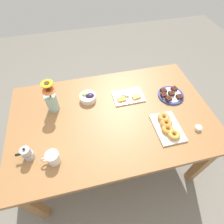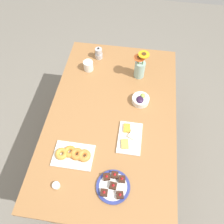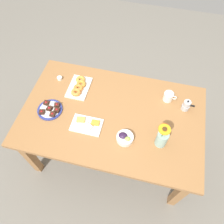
{
  "view_description": "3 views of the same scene",
  "coord_description": "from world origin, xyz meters",
  "px_view_note": "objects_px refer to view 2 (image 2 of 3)",
  "views": [
    {
      "loc": [
        0.19,
        0.82,
        1.84
      ],
      "look_at": [
        0.0,
        0.0,
        0.78
      ],
      "focal_mm": 28.0,
      "sensor_mm": 36.0,
      "label": 1
    },
    {
      "loc": [
        -0.9,
        -0.13,
        2.19
      ],
      "look_at": [
        0.0,
        0.0,
        0.78
      ],
      "focal_mm": 35.0,
      "sensor_mm": 36.0,
      "label": 2
    },
    {
      "loc": [
        0.24,
        -0.99,
        2.36
      ],
      "look_at": [
        0.0,
        0.0,
        0.78
      ],
      "focal_mm": 35.0,
      "sensor_mm": 36.0,
      "label": 3
    }
  ],
  "objects_px": {
    "dining_table": "(112,120)",
    "dessert_plate": "(113,186)",
    "croissant_platter": "(74,154)",
    "flower_vase": "(140,68)",
    "grape_bowl": "(141,100)",
    "cheese_platter": "(129,137)",
    "coffee_mug": "(88,65)",
    "moka_pot": "(99,53)",
    "jam_cup_honey": "(56,185)"
  },
  "relations": [
    {
      "from": "dining_table",
      "to": "coffee_mug",
      "type": "distance_m",
      "value": 0.55
    },
    {
      "from": "dining_table",
      "to": "moka_pot",
      "type": "height_order",
      "value": "moka_pot"
    },
    {
      "from": "jam_cup_honey",
      "to": "dessert_plate",
      "type": "height_order",
      "value": "dessert_plate"
    },
    {
      "from": "cheese_platter",
      "to": "flower_vase",
      "type": "relative_size",
      "value": 0.98
    },
    {
      "from": "moka_pot",
      "to": "dining_table",
      "type": "bearing_deg",
      "value": -160.7
    },
    {
      "from": "coffee_mug",
      "to": "dessert_plate",
      "type": "distance_m",
      "value": 1.07
    },
    {
      "from": "flower_vase",
      "to": "dessert_plate",
      "type": "bearing_deg",
      "value": 175.02
    },
    {
      "from": "jam_cup_honey",
      "to": "croissant_platter",
      "type": "bearing_deg",
      "value": -15.57
    },
    {
      "from": "croissant_platter",
      "to": "flower_vase",
      "type": "xyz_separation_m",
      "value": [
        0.82,
        -0.39,
        0.07
      ]
    },
    {
      "from": "cheese_platter",
      "to": "coffee_mug",
      "type": "bearing_deg",
      "value": 34.41
    },
    {
      "from": "dining_table",
      "to": "coffee_mug",
      "type": "relative_size",
      "value": 13.23
    },
    {
      "from": "jam_cup_honey",
      "to": "moka_pot",
      "type": "distance_m",
      "value": 1.21
    },
    {
      "from": "coffee_mug",
      "to": "cheese_platter",
      "type": "bearing_deg",
      "value": -145.59
    },
    {
      "from": "croissant_platter",
      "to": "moka_pot",
      "type": "relative_size",
      "value": 2.36
    },
    {
      "from": "dining_table",
      "to": "cheese_platter",
      "type": "bearing_deg",
      "value": -139.28
    },
    {
      "from": "croissant_platter",
      "to": "dessert_plate",
      "type": "distance_m",
      "value": 0.35
    },
    {
      "from": "grape_bowl",
      "to": "cheese_platter",
      "type": "height_order",
      "value": "grape_bowl"
    },
    {
      "from": "jam_cup_honey",
      "to": "dessert_plate",
      "type": "xyz_separation_m",
      "value": [
        0.05,
        -0.36,
        -0.0
      ]
    },
    {
      "from": "cheese_platter",
      "to": "jam_cup_honey",
      "type": "height_order",
      "value": "cheese_platter"
    },
    {
      "from": "moka_pot",
      "to": "cheese_platter",
      "type": "bearing_deg",
      "value": -155.01
    },
    {
      "from": "cheese_platter",
      "to": "dining_table",
      "type": "bearing_deg",
      "value": 40.72
    },
    {
      "from": "croissant_platter",
      "to": "cheese_platter",
      "type": "bearing_deg",
      "value": -62.43
    },
    {
      "from": "dining_table",
      "to": "flower_vase",
      "type": "bearing_deg",
      "value": -21.49
    },
    {
      "from": "dining_table",
      "to": "cheese_platter",
      "type": "relative_size",
      "value": 6.15
    },
    {
      "from": "dining_table",
      "to": "dessert_plate",
      "type": "xyz_separation_m",
      "value": [
        -0.54,
        -0.09,
        0.1
      ]
    },
    {
      "from": "cheese_platter",
      "to": "croissant_platter",
      "type": "bearing_deg",
      "value": 117.57
    },
    {
      "from": "grape_bowl",
      "to": "flower_vase",
      "type": "relative_size",
      "value": 0.52
    },
    {
      "from": "flower_vase",
      "to": "jam_cup_honey",
      "type": "bearing_deg",
      "value": 156.59
    },
    {
      "from": "grape_bowl",
      "to": "moka_pot",
      "type": "distance_m",
      "value": 0.63
    },
    {
      "from": "coffee_mug",
      "to": "moka_pot",
      "type": "xyz_separation_m",
      "value": [
        0.16,
        -0.06,
        0.0
      ]
    },
    {
      "from": "dining_table",
      "to": "dessert_plate",
      "type": "distance_m",
      "value": 0.56
    },
    {
      "from": "dining_table",
      "to": "grape_bowl",
      "type": "xyz_separation_m",
      "value": [
        0.16,
        -0.21,
        0.12
      ]
    },
    {
      "from": "dining_table",
      "to": "jam_cup_honey",
      "type": "xyz_separation_m",
      "value": [
        -0.59,
        0.27,
        0.1
      ]
    },
    {
      "from": "flower_vase",
      "to": "moka_pot",
      "type": "bearing_deg",
      "value": 65.89
    },
    {
      "from": "croissant_platter",
      "to": "flower_vase",
      "type": "height_order",
      "value": "flower_vase"
    },
    {
      "from": "coffee_mug",
      "to": "moka_pot",
      "type": "height_order",
      "value": "moka_pot"
    },
    {
      "from": "grape_bowl",
      "to": "moka_pot",
      "type": "bearing_deg",
      "value": 42.81
    },
    {
      "from": "cheese_platter",
      "to": "dessert_plate",
      "type": "distance_m",
      "value": 0.37
    },
    {
      "from": "croissant_platter",
      "to": "flower_vase",
      "type": "bearing_deg",
      "value": -25.39
    },
    {
      "from": "dessert_plate",
      "to": "flower_vase",
      "type": "bearing_deg",
      "value": -4.98
    },
    {
      "from": "croissant_platter",
      "to": "jam_cup_honey",
      "type": "xyz_separation_m",
      "value": [
        -0.22,
        0.06,
        -0.01
      ]
    },
    {
      "from": "coffee_mug",
      "to": "croissant_platter",
      "type": "height_order",
      "value": "coffee_mug"
    },
    {
      "from": "grape_bowl",
      "to": "cheese_platter",
      "type": "bearing_deg",
      "value": 171.07
    },
    {
      "from": "cheese_platter",
      "to": "dessert_plate",
      "type": "bearing_deg",
      "value": 169.39
    },
    {
      "from": "coffee_mug",
      "to": "flower_vase",
      "type": "relative_size",
      "value": 0.45
    },
    {
      "from": "croissant_platter",
      "to": "dessert_plate",
      "type": "bearing_deg",
      "value": -119.24
    },
    {
      "from": "coffee_mug",
      "to": "dessert_plate",
      "type": "bearing_deg",
      "value": -159.74
    },
    {
      "from": "flower_vase",
      "to": "coffee_mug",
      "type": "bearing_deg",
      "value": 88.24
    },
    {
      "from": "coffee_mug",
      "to": "jam_cup_honey",
      "type": "distance_m",
      "value": 1.05
    },
    {
      "from": "jam_cup_honey",
      "to": "dessert_plate",
      "type": "bearing_deg",
      "value": -81.98
    }
  ]
}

